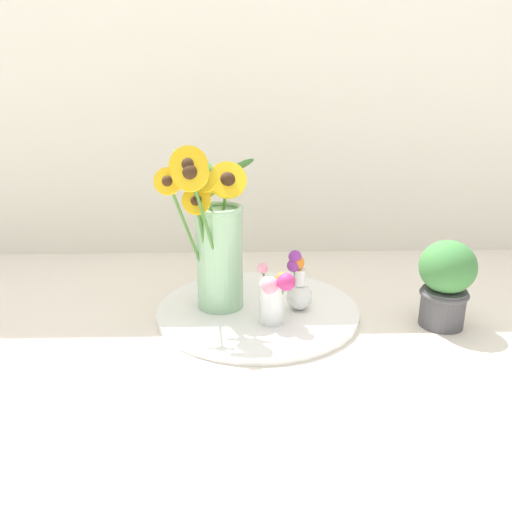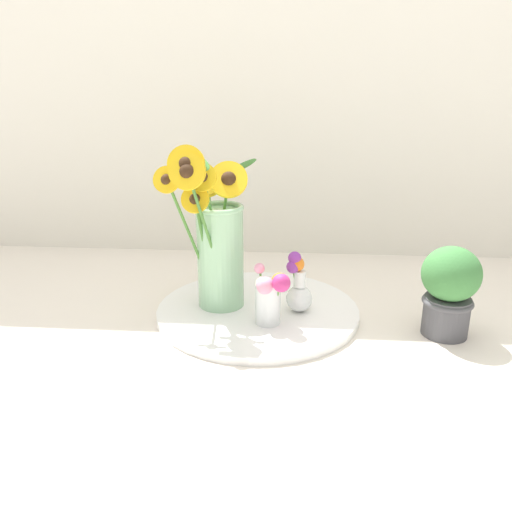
% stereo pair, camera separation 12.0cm
% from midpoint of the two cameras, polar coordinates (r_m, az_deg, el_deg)
% --- Properties ---
extents(ground_plane, '(6.00, 6.00, 0.00)m').
position_cam_midpoint_polar(ground_plane, '(1.19, 2.86, -8.22)').
color(ground_plane, silver).
extents(wall_back, '(3.60, 0.06, 1.40)m').
position_cam_midpoint_polar(wall_back, '(1.68, 3.94, 24.11)').
color(wall_back, white).
rests_on(wall_back, ground_plane).
extents(serving_tray, '(0.50, 0.50, 0.02)m').
position_cam_midpoint_polar(serving_tray, '(1.25, 2.76, -6.31)').
color(serving_tray, white).
rests_on(serving_tray, ground_plane).
extents(mason_jar_sunflowers, '(0.24, 0.23, 0.41)m').
position_cam_midpoint_polar(mason_jar_sunflowers, '(1.20, -1.62, 1.53)').
color(mason_jar_sunflowers, '#99CC9E').
rests_on(mason_jar_sunflowers, serving_tray).
extents(vase_small_center, '(0.08, 0.08, 0.14)m').
position_cam_midpoint_polar(vase_small_center, '(1.14, 4.62, -4.42)').
color(vase_small_center, white).
rests_on(vase_small_center, serving_tray).
extents(vase_bulb_right, '(0.07, 0.06, 0.15)m').
position_cam_midpoint_polar(vase_bulb_right, '(1.22, 7.66, -3.62)').
color(vase_bulb_right, white).
rests_on(vase_bulb_right, serving_tray).
extents(potted_plant, '(0.13, 0.13, 0.21)m').
position_cam_midpoint_polar(potted_plant, '(1.22, 23.86, -3.37)').
color(potted_plant, '#4C4C51').
rests_on(potted_plant, ground_plane).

